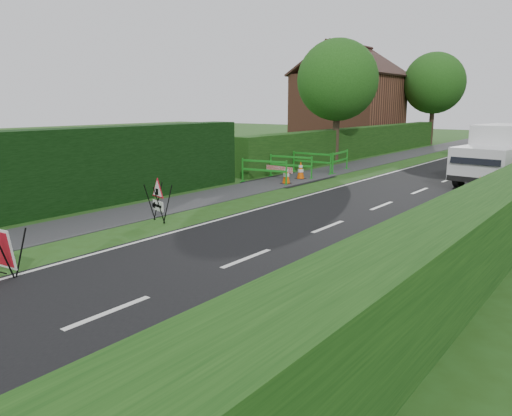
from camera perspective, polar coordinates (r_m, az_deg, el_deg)
The scene contains 19 objects.
ground at distance 11.63m, azimuth -13.94°, elevation -4.63°, with size 120.00×120.00×0.00m, color #234614.
footpath at distance 43.66m, azimuth 21.67°, elevation 6.76°, with size 2.00×90.00×0.02m, color #2D2D30.
hedge_west_near at distance 15.75m, azimuth -25.48°, elevation -1.16°, with size 1.10×18.00×2.50m, color black.
hedge_west_far at distance 32.20m, azimuth 11.79°, elevation 5.82°, with size 1.00×24.00×1.80m, color #14380F.
house_west at distance 41.42m, azimuth 10.51°, elevation 11.17°, with size 7.50×7.40×7.88m.
tree_nw at distance 28.31m, azimuth 9.32°, elevation 14.21°, with size 4.40×4.40×6.70m.
tree_fw at distance 43.08m, azimuth 19.69°, elevation 13.28°, with size 4.80×4.80×7.24m.
triangle_sign at distance 13.99m, azimuth -11.23°, elevation 1.31°, with size 0.87×0.87×1.05m.
works_van at distance 22.49m, azimuth 26.26°, elevation 5.62°, with size 2.61×5.44×2.39m.
traffic_cone_0 at distance 18.99m, azimuth 24.13°, elevation 2.20°, with size 0.38×0.38×0.79m.
traffic_cone_1 at distance 21.76m, azimuth 26.53°, elevation 3.09°, with size 0.38×0.38×0.79m.
traffic_cone_3 at distance 20.48m, azimuth 3.48°, elevation 3.85°, with size 0.38×0.38×0.79m.
traffic_cone_4 at distance 21.85m, azimuth 5.13°, elevation 4.32°, with size 0.38×0.38×0.79m.
ped_barrier_0 at distance 20.54m, azimuth 0.93°, elevation 4.56°, with size 2.09×0.72×1.00m.
ped_barrier_1 at distance 22.28m, azimuth 4.00°, elevation 5.10°, with size 2.09×0.64×1.00m.
ped_barrier_2 at distance 23.80m, azimuth 6.40°, elevation 5.49°, with size 2.07×0.40×1.00m.
ped_barrier_3 at distance 24.55m, azimuth 9.60°, elevation 5.59°, with size 0.63×2.09×1.00m.
redwhite_plank at distance 21.78m, azimuth 2.67°, elevation 3.29°, with size 1.50×0.04×0.25m, color red.
hatchback_car at distance 35.09m, azimuth 25.16°, elevation 6.36°, with size 1.33×3.31×1.13m, color white.
Camera 1 is at (8.77, -6.92, 3.22)m, focal length 35.00 mm.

